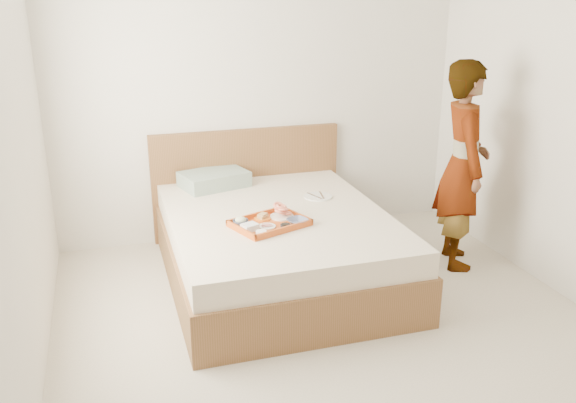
{
  "coord_description": "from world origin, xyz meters",
  "views": [
    {
      "loc": [
        -1.3,
        -3.05,
        2.09
      ],
      "look_at": [
        -0.09,
        0.9,
        0.65
      ],
      "focal_mm": 38.35,
      "sensor_mm": 36.0,
      "label": 1
    }
  ],
  "objects_px": {
    "dinner_plate": "(318,197)",
    "person": "(463,166)",
    "bed": "(278,247)",
    "tray": "(270,223)"
  },
  "relations": [
    {
      "from": "dinner_plate",
      "to": "bed",
      "type": "bearing_deg",
      "value": -147.84
    },
    {
      "from": "dinner_plate",
      "to": "person",
      "type": "xyz_separation_m",
      "value": [
        1.04,
        -0.37,
        0.27
      ]
    },
    {
      "from": "tray",
      "to": "person",
      "type": "distance_m",
      "value": 1.59
    },
    {
      "from": "bed",
      "to": "tray",
      "type": "distance_m",
      "value": 0.38
    },
    {
      "from": "bed",
      "to": "tray",
      "type": "bearing_deg",
      "value": -118.6
    },
    {
      "from": "tray",
      "to": "dinner_plate",
      "type": "bearing_deg",
      "value": 21.54
    },
    {
      "from": "dinner_plate",
      "to": "person",
      "type": "distance_m",
      "value": 1.13
    },
    {
      "from": "dinner_plate",
      "to": "person",
      "type": "bearing_deg",
      "value": -19.72
    },
    {
      "from": "bed",
      "to": "dinner_plate",
      "type": "xyz_separation_m",
      "value": [
        0.41,
        0.26,
        0.27
      ]
    },
    {
      "from": "bed",
      "to": "person",
      "type": "bearing_deg",
      "value": -4.61
    }
  ]
}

